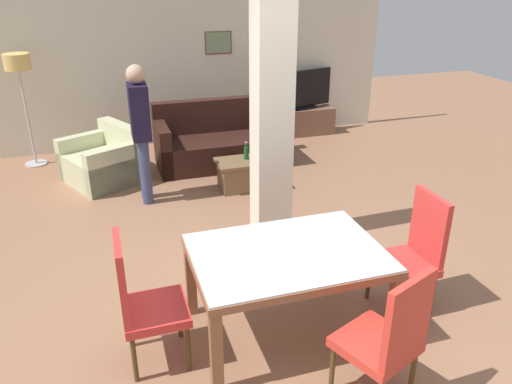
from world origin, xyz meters
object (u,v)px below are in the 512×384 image
(bottle, at_px, (246,152))
(sofa, at_px, (219,143))
(dining_table, at_px, (287,268))
(dining_chair_near_right, at_px, (388,336))
(coffee_table, at_px, (245,174))
(tv_screen, at_px, (305,90))
(dining_chair_head_left, at_px, (142,299))
(floor_lamp, at_px, (19,72))
(standing_person, at_px, (141,125))
(tv_stand, at_px, (303,121))
(armchair, at_px, (104,162))
(dining_chair_head_right, at_px, (414,250))

(bottle, bearing_deg, sofa, 97.78)
(dining_table, distance_m, dining_chair_near_right, 0.95)
(coffee_table, bearing_deg, dining_chair_near_right, -92.17)
(dining_table, bearing_deg, tv_screen, 66.01)
(dining_chair_head_left, bearing_deg, floor_lamp, -166.27)
(dining_chair_head_left, relative_size, bottle, 4.43)
(coffee_table, bearing_deg, floor_lamp, 146.63)
(floor_lamp, bearing_deg, standing_person, -50.97)
(dining_table, xyz_separation_m, tv_stand, (2.16, 4.86, -0.36))
(tv_stand, height_order, floor_lamp, floor_lamp)
(sofa, xyz_separation_m, tv_screen, (1.76, 0.96, 0.48))
(dining_chair_head_left, distance_m, armchair, 3.71)
(dining_chair_near_right, distance_m, tv_stand, 6.02)
(dining_table, relative_size, dining_chair_near_right, 1.39)
(standing_person, bearing_deg, tv_stand, 124.35)
(sofa, xyz_separation_m, armchair, (-1.66, -0.20, -0.04))
(sofa, relative_size, floor_lamp, 1.13)
(sofa, xyz_separation_m, floor_lamp, (-2.65, 0.78, 1.07))
(sofa, distance_m, bottle, 1.01)
(standing_person, bearing_deg, dining_table, 15.80)
(dining_chair_head_left, bearing_deg, dining_table, 90.00)
(bottle, bearing_deg, dining_chair_head_left, -119.38)
(dining_chair_near_right, bearing_deg, floor_lamp, 92.74)
(coffee_table, bearing_deg, tv_screen, 50.17)
(dining_table, distance_m, dining_chair_head_left, 1.10)
(bottle, bearing_deg, tv_stand, 50.13)
(dining_table, bearing_deg, dining_chair_near_right, -67.58)
(armchair, bearing_deg, standing_person, -176.96)
(dining_chair_near_right, bearing_deg, dining_chair_head_left, 126.76)
(standing_person, bearing_deg, tv_screen, 124.35)
(sofa, bearing_deg, standing_person, 40.69)
(armchair, height_order, tv_stand, armchair)
(dining_chair_head_left, distance_m, tv_stand, 5.86)
(dining_chair_near_right, height_order, dining_chair_head_left, same)
(dining_chair_near_right, xyz_separation_m, standing_person, (-1.15, 3.75, 0.43))
(dining_table, xyz_separation_m, armchair, (-1.26, 3.70, -0.32))
(sofa, bearing_deg, coffee_table, 95.64)
(dining_table, xyz_separation_m, bottle, (0.53, 2.91, -0.11))
(dining_table, bearing_deg, standing_person, 105.31)
(dining_chair_head_left, xyz_separation_m, tv_stand, (3.27, 4.86, -0.32))
(sofa, xyz_separation_m, coffee_table, (0.10, -1.03, -0.10))
(bottle, relative_size, floor_lamp, 0.14)
(dining_chair_head_right, bearing_deg, standing_person, 33.69)
(dining_chair_head_right, relative_size, sofa, 0.57)
(dining_chair_head_right, xyz_separation_m, tv_stand, (1.03, 4.86, -0.32))
(bottle, bearing_deg, coffee_table, -127.94)
(coffee_table, xyz_separation_m, tv_screen, (1.66, 1.99, 0.58))
(dining_chair_near_right, bearing_deg, sofa, 67.11)
(bottle, relative_size, tv_stand, 0.22)
(dining_chair_head_left, distance_m, floor_lamp, 4.88)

